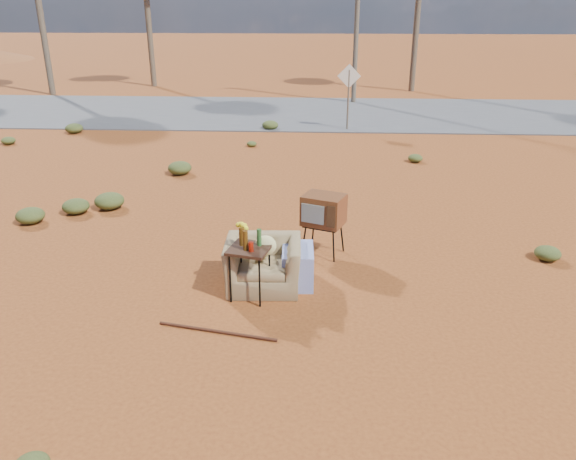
{
  "coord_description": "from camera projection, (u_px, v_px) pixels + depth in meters",
  "views": [
    {
      "loc": [
        0.52,
        -7.17,
        4.16
      ],
      "look_at": [
        0.08,
        0.96,
        0.8
      ],
      "focal_mm": 35.0,
      "sensor_mm": 36.0,
      "label": 1
    }
  ],
  "objects": [
    {
      "name": "road_sign",
      "position": [
        349.0,
        85.0,
        18.66
      ],
      "size": [
        0.78,
        0.06,
        2.19
      ],
      "color": "brown",
      "rests_on": "ground"
    },
    {
      "name": "ground",
      "position": [
        279.0,
        305.0,
        8.23
      ],
      "size": [
        140.0,
        140.0,
        0.0
      ],
      "primitive_type": "plane",
      "color": "#964D1E",
      "rests_on": "ground"
    },
    {
      "name": "scrub_patch",
      "position": [
        256.0,
        197.0,
        12.29
      ],
      "size": [
        17.49,
        8.07,
        0.33
      ],
      "color": "#4A5324",
      "rests_on": "ground"
    },
    {
      "name": "tv_unit",
      "position": [
        324.0,
        211.0,
        9.59
      ],
      "size": [
        0.82,
        0.75,
        1.08
      ],
      "rotation": [
        0.0,
        0.0,
        -0.38
      ],
      "color": "black",
      "rests_on": "ground"
    },
    {
      "name": "rusty_bar",
      "position": [
        217.0,
        331.0,
        7.54
      ],
      "size": [
        1.65,
        0.39,
        0.04
      ],
      "primitive_type": "cylinder",
      "rotation": [
        0.0,
        1.57,
        -0.21
      ],
      "color": "#4B1E14",
      "rests_on": "ground"
    },
    {
      "name": "side_table",
      "position": [
        248.0,
        245.0,
        8.18
      ],
      "size": [
        0.68,
        0.68,
        1.13
      ],
      "rotation": [
        0.0,
        0.0,
        -0.23
      ],
      "color": "#372014",
      "rests_on": "ground"
    },
    {
      "name": "highway",
      "position": [
        306.0,
        113.0,
        22.07
      ],
      "size": [
        140.0,
        7.0,
        0.04
      ],
      "primitive_type": "cube",
      "color": "#565659",
      "rests_on": "ground"
    },
    {
      "name": "armchair",
      "position": [
        270.0,
        258.0,
        8.63
      ],
      "size": [
        1.37,
        0.91,
        1.0
      ],
      "rotation": [
        0.0,
        0.0,
        0.04
      ],
      "color": "olive",
      "rests_on": "ground"
    }
  ]
}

